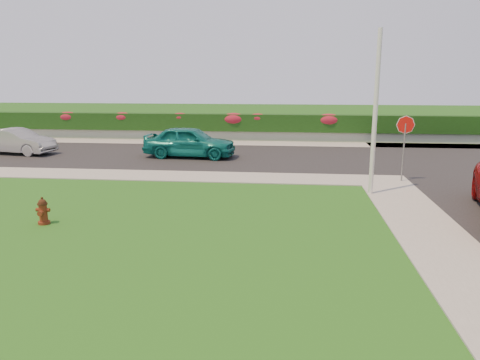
# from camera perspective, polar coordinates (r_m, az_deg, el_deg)

# --- Properties ---
(ground) EXTENTS (120.00, 120.00, 0.00)m
(ground) POSITION_cam_1_polar(r_m,az_deg,el_deg) (11.13, -11.12, -9.55)
(ground) COLOR black
(ground) RESTS_ON ground
(street_far) EXTENTS (26.00, 8.00, 0.04)m
(street_far) POSITION_cam_1_polar(r_m,az_deg,el_deg) (25.52, -12.80, 3.00)
(street_far) COLOR black
(street_far) RESTS_ON ground
(sidewalk_far) EXTENTS (24.00, 2.00, 0.04)m
(sidewalk_far) POSITION_cam_1_polar(r_m,az_deg,el_deg) (21.34, -19.60, 0.72)
(sidewalk_far) COLOR gray
(sidewalk_far) RESTS_ON ground
(curb_corner) EXTENTS (2.00, 2.00, 0.04)m
(curb_corner) POSITION_cam_1_polar(r_m,az_deg,el_deg) (19.66, 17.08, -0.07)
(curb_corner) COLOR gray
(curb_corner) RESTS_ON ground
(sidewalk_beyond) EXTENTS (34.00, 2.00, 0.04)m
(sidewalk_beyond) POSITION_cam_1_polar(r_m,az_deg,el_deg) (29.42, -2.25, 4.55)
(sidewalk_beyond) COLOR gray
(sidewalk_beyond) RESTS_ON ground
(retaining_wall) EXTENTS (34.00, 0.40, 0.60)m
(retaining_wall) POSITION_cam_1_polar(r_m,az_deg,el_deg) (30.85, -1.86, 5.45)
(retaining_wall) COLOR gray
(retaining_wall) RESTS_ON ground
(hedge) EXTENTS (32.00, 0.90, 1.10)m
(hedge) POSITION_cam_1_polar(r_m,az_deg,el_deg) (30.86, -1.85, 7.04)
(hedge) COLOR black
(hedge) RESTS_ON retaining_wall
(fire_hydrant) EXTENTS (0.40, 0.38, 0.79)m
(fire_hydrant) POSITION_cam_1_polar(r_m,az_deg,el_deg) (14.47, -22.89, -3.54)
(fire_hydrant) COLOR #4D1C0C
(fire_hydrant) RESTS_ON ground
(sedan_teal) EXTENTS (4.81, 2.24, 1.59)m
(sedan_teal) POSITION_cam_1_polar(r_m,az_deg,el_deg) (24.15, -6.15, 4.67)
(sedan_teal) COLOR #0D6862
(sedan_teal) RESTS_ON street_far
(sedan_silver) EXTENTS (4.28, 2.08, 1.35)m
(sedan_silver) POSITION_cam_1_polar(r_m,az_deg,el_deg) (27.75, -25.54, 4.28)
(sedan_silver) COLOR #94979B
(sedan_silver) RESTS_ON street_far
(utility_pole) EXTENTS (0.16, 0.16, 5.70)m
(utility_pole) POSITION_cam_1_polar(r_m,az_deg,el_deg) (16.89, 16.15, 7.71)
(utility_pole) COLOR silver
(utility_pole) RESTS_ON ground
(stop_sign) EXTENTS (0.72, 0.06, 2.64)m
(stop_sign) POSITION_cam_1_polar(r_m,az_deg,el_deg) (19.44, 19.47, 5.45)
(stop_sign) COLOR slate
(stop_sign) RESTS_ON ground
(flower_clump_a) EXTENTS (1.34, 0.86, 0.67)m
(flower_clump_a) POSITION_cam_1_polar(r_m,az_deg,el_deg) (33.87, -20.23, 7.26)
(flower_clump_a) COLOR #AA1D31
(flower_clump_a) RESTS_ON hedge
(flower_clump_b) EXTENTS (1.27, 0.82, 0.64)m
(flower_clump_b) POSITION_cam_1_polar(r_m,az_deg,el_deg) (32.38, -14.12, 7.46)
(flower_clump_b) COLOR #AA1D31
(flower_clump_b) RESTS_ON hedge
(flower_clump_c) EXTENTS (1.14, 0.73, 0.57)m
(flower_clump_c) POSITION_cam_1_polar(r_m,az_deg,el_deg) (31.27, -7.32, 7.61)
(flower_clump_c) COLOR #AA1D31
(flower_clump_c) RESTS_ON hedge
(flower_clump_d) EXTENTS (1.55, 1.00, 0.78)m
(flower_clump_d) POSITION_cam_1_polar(r_m,az_deg,el_deg) (30.66, -0.78, 7.47)
(flower_clump_d) COLOR #AA1D31
(flower_clump_d) RESTS_ON hedge
(flower_clump_e) EXTENTS (1.17, 0.75, 0.59)m
(flower_clump_e) POSITION_cam_1_polar(r_m,az_deg,el_deg) (30.51, 2.15, 7.57)
(flower_clump_e) COLOR #AA1D31
(flower_clump_e) RESTS_ON hedge
(flower_clump_f) EXTENTS (1.53, 0.98, 0.77)m
(flower_clump_f) POSITION_cam_1_polar(r_m,az_deg,el_deg) (30.56, 10.75, 7.24)
(flower_clump_f) COLOR #AA1D31
(flower_clump_f) RESTS_ON hedge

